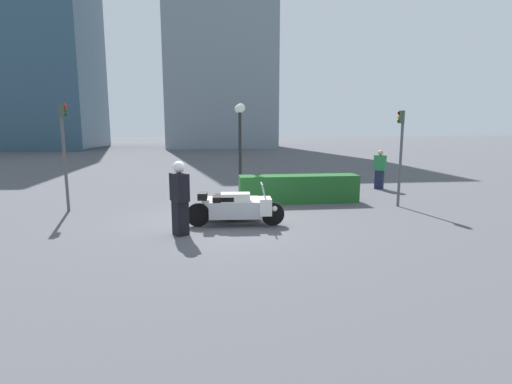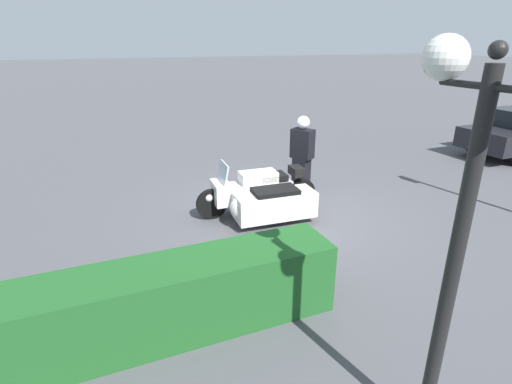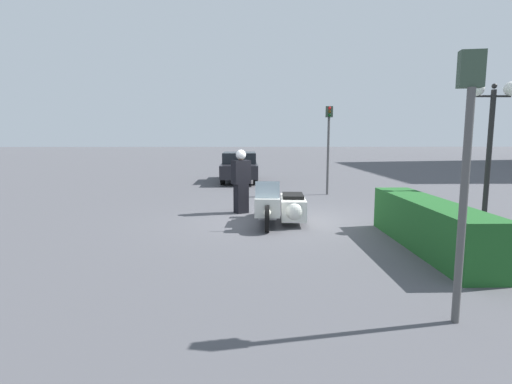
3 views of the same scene
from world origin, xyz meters
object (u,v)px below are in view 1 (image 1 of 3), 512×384
traffic_light_near (400,144)px  pedestrian_bystander (380,170)px  hedge_bush_curbside (299,189)px  police_motorcycle (237,206)px  traffic_light_far (64,141)px  officer_rider (180,196)px  twin_lamp_post (240,124)px

traffic_light_near → pedestrian_bystander: size_ratio=1.91×
hedge_bush_curbside → police_motorcycle: bearing=-131.5°
traffic_light_far → pedestrian_bystander: bearing=20.3°
officer_rider → twin_lamp_post: bearing=-138.3°
officer_rider → hedge_bush_curbside: officer_rider is taller
hedge_bush_curbside → twin_lamp_post: twin_lamp_post is taller
pedestrian_bystander → twin_lamp_post: bearing=132.4°
officer_rider → traffic_light_far: size_ratio=0.55×
police_motorcycle → officer_rider: officer_rider is taller
twin_lamp_post → traffic_light_near: size_ratio=1.11×
police_motorcycle → twin_lamp_post: (0.52, 4.89, 2.21)m
hedge_bush_curbside → twin_lamp_post: bearing=129.7°
police_motorcycle → twin_lamp_post: 5.39m
hedge_bush_curbside → traffic_light_near: size_ratio=1.32×
pedestrian_bystander → police_motorcycle: bearing=168.8°
police_motorcycle → hedge_bush_curbside: 3.56m
twin_lamp_post → traffic_light_near: twin_lamp_post is taller
twin_lamp_post → traffic_light_near: 5.95m
hedge_bush_curbside → traffic_light_far: bearing=-176.4°
hedge_bush_curbside → pedestrian_bystander: (4.04, 2.46, 0.34)m
officer_rider → twin_lamp_post: (1.98, 5.91, 1.72)m
traffic_light_far → traffic_light_near: bearing=2.7°
police_motorcycle → traffic_light_far: 5.80m
twin_lamp_post → hedge_bush_curbside: bearing=-50.3°
police_motorcycle → pedestrian_bystander: pedestrian_bystander is taller
traffic_light_near → traffic_light_far: bearing=7.5°
officer_rider → traffic_light_near: traffic_light_near is taller
hedge_bush_curbside → traffic_light_far: size_ratio=1.25×
police_motorcycle → hedge_bush_curbside: police_motorcycle is taller
traffic_light_near → traffic_light_far: size_ratio=0.94×
officer_rider → pedestrian_bystander: size_ratio=1.11×
hedge_bush_curbside → twin_lamp_post: (-1.84, 2.22, 2.20)m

